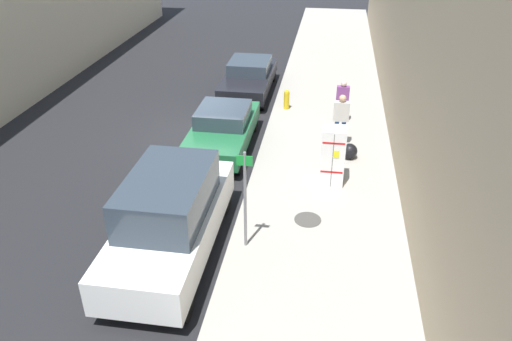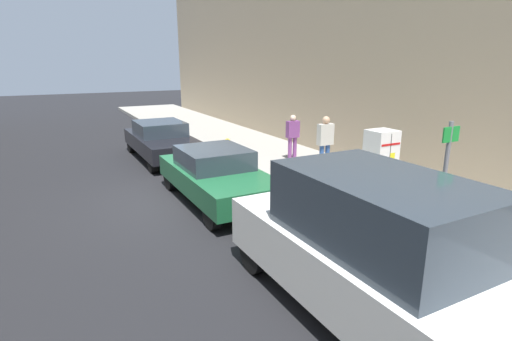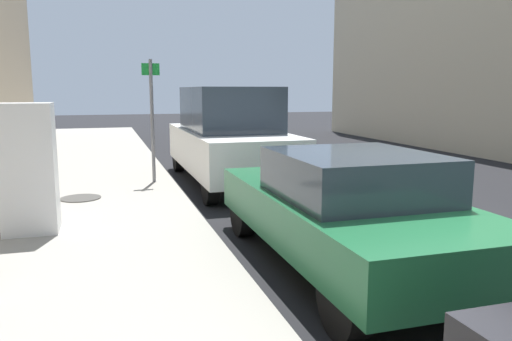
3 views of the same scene
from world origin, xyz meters
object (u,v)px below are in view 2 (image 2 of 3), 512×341
object	(u,v)px
discarded_refrigerator	(380,164)
parked_sedan_green	(217,174)
fire_hydrant	(228,149)
parked_van_white	(376,252)
street_sign_post	(443,190)
trash_bag	(352,170)
parked_sedan_dark	(162,140)
pedestrian_walking_far	(325,140)
pedestrian_standing_near	(293,134)

from	to	relation	value
discarded_refrigerator	parked_sedan_green	size ratio (longest dim) A/B	0.40
fire_hydrant	parked_van_white	distance (m)	9.25
street_sign_post	trash_bag	world-z (taller)	street_sign_post
parked_sedan_dark	parked_sedan_green	bearing A→B (deg)	90.00
parked_sedan_green	street_sign_post	bearing A→B (deg)	107.62
street_sign_post	pedestrian_walking_far	xyz separation A→B (m)	(-2.16, -5.84, -0.38)
discarded_refrigerator	parked_sedan_dark	world-z (taller)	discarded_refrigerator
trash_bag	parked_sedan_green	distance (m)	4.24
street_sign_post	pedestrian_walking_far	bearing A→B (deg)	-110.33
parked_sedan_dark	parked_van_white	bearing A→B (deg)	90.00
street_sign_post	parked_sedan_dark	xyz separation A→B (m)	(1.70, -10.71, -0.87)
street_sign_post	discarded_refrigerator	bearing A→B (deg)	-120.74
street_sign_post	parked_sedan_dark	bearing A→B (deg)	-80.97
pedestrian_walking_far	pedestrian_standing_near	world-z (taller)	pedestrian_walking_far
trash_bag	parked_sedan_dark	bearing A→B (deg)	-54.08
fire_hydrant	parked_van_white	size ratio (longest dim) A/B	0.15
discarded_refrigerator	pedestrian_standing_near	xyz separation A→B (m)	(-0.26, -4.48, 0.03)
fire_hydrant	parked_sedan_green	distance (m)	3.82
fire_hydrant	street_sign_post	bearing A→B (deg)	89.30
pedestrian_walking_far	parked_van_white	world-z (taller)	parked_van_white
discarded_refrigerator	parked_sedan_green	distance (m)	4.22
fire_hydrant	parked_sedan_green	xyz separation A→B (m)	(1.81, 3.36, 0.15)
street_sign_post	fire_hydrant	distance (m)	8.78
street_sign_post	fire_hydrant	world-z (taller)	street_sign_post
parked_sedan_dark	fire_hydrant	bearing A→B (deg)	132.24
parked_sedan_green	parked_van_white	size ratio (longest dim) A/B	0.85
fire_hydrant	parked_sedan_dark	distance (m)	2.70
parked_sedan_green	parked_van_white	bearing A→B (deg)	90.00
discarded_refrigerator	pedestrian_walking_far	distance (m)	2.57
pedestrian_standing_near	parked_van_white	bearing A→B (deg)	-46.12
parked_sedan_dark	parked_sedan_green	world-z (taller)	parked_sedan_green
parked_sedan_dark	discarded_refrigerator	bearing A→B (deg)	116.21
discarded_refrigerator	trash_bag	size ratio (longest dim) A/B	3.51
pedestrian_standing_near	fire_hydrant	bearing A→B (deg)	-134.82
fire_hydrant	parked_sedan_green	size ratio (longest dim) A/B	0.18
street_sign_post	parked_sedan_dark	size ratio (longest dim) A/B	0.54
pedestrian_standing_near	parked_van_white	world-z (taller)	parked_van_white
pedestrian_standing_near	parked_van_white	size ratio (longest dim) A/B	0.31
pedestrian_standing_near	parked_sedan_green	world-z (taller)	pedestrian_standing_near
pedestrian_walking_far	parked_sedan_dark	xyz separation A→B (m)	(3.87, -4.87, -0.49)
trash_bag	parked_sedan_green	xyz separation A→B (m)	(4.21, -0.46, 0.30)
fire_hydrant	parked_sedan_green	bearing A→B (deg)	61.67
street_sign_post	pedestrian_walking_far	distance (m)	6.24
fire_hydrant	parked_sedan_dark	world-z (taller)	parked_sedan_dark
discarded_refrigerator	pedestrian_walking_far	world-z (taller)	pedestrian_walking_far
fire_hydrant	parked_sedan_dark	size ratio (longest dim) A/B	0.17
pedestrian_walking_far	fire_hydrant	bearing A→B (deg)	22.59
street_sign_post	fire_hydrant	xyz separation A→B (m)	(-0.11, -8.72, -1.02)
pedestrian_walking_far	pedestrian_standing_near	xyz separation A→B (m)	(-0.05, -1.92, -0.13)
fire_hydrant	pedestrian_walking_far	world-z (taller)	pedestrian_walking_far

